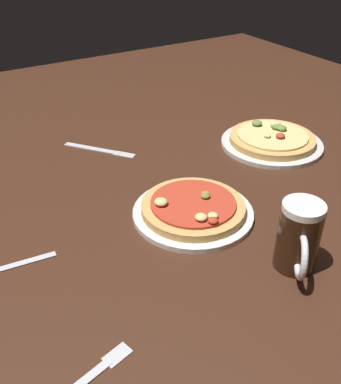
% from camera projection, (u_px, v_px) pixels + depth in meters
% --- Properties ---
extents(ground_plane, '(2.40, 2.40, 0.03)m').
position_uv_depth(ground_plane, '(170.00, 204.00, 1.07)').
color(ground_plane, '#3D2114').
extents(pizza_plate_near, '(0.27, 0.27, 0.05)m').
position_uv_depth(pizza_plate_near, '(193.00, 209.00, 1.00)').
color(pizza_plate_near, silver).
rests_on(pizza_plate_near, ground_plane).
extents(pizza_plate_far, '(0.29, 0.29, 0.05)m').
position_uv_depth(pizza_plate_far, '(272.00, 140.00, 1.29)').
color(pizza_plate_far, silver).
rests_on(pizza_plate_far, ground_plane).
extents(beer_mug_dark, '(0.10, 0.12, 0.14)m').
position_uv_depth(beer_mug_dark, '(299.00, 238.00, 0.83)').
color(beer_mug_dark, black).
rests_on(beer_mug_dark, ground_plane).
extents(knife_right, '(0.15, 0.19, 0.01)m').
position_uv_depth(knife_right, '(100.00, 149.00, 1.27)').
color(knife_right, silver).
rests_on(knife_right, ground_plane).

